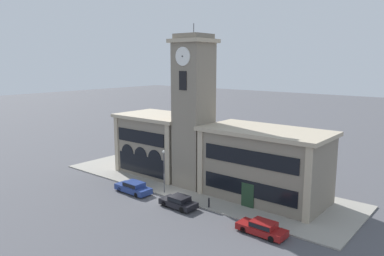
% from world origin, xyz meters
% --- Properties ---
extents(ground_plane, '(300.00, 300.00, 0.00)m').
position_xyz_m(ground_plane, '(0.00, 0.00, 0.00)').
color(ground_plane, '#4C4C51').
extents(sidewalk_kerb, '(39.87, 12.28, 0.15)m').
position_xyz_m(sidewalk_kerb, '(0.00, 6.14, 0.07)').
color(sidewalk_kerb, gray).
rests_on(sidewalk_kerb, ground_plane).
extents(clock_tower, '(4.61, 4.61, 19.98)m').
position_xyz_m(clock_tower, '(-0.00, 5.18, 9.45)').
color(clock_tower, gray).
rests_on(clock_tower, ground_plane).
extents(town_hall_left_wing, '(11.25, 7.74, 8.32)m').
position_xyz_m(town_hall_left_wing, '(-7.53, 6.72, 4.19)').
color(town_hall_left_wing, gray).
rests_on(town_hall_left_wing, ground_plane).
extents(town_hall_right_wing, '(14.38, 7.74, 8.15)m').
position_xyz_m(town_hall_right_wing, '(9.09, 6.73, 4.10)').
color(town_hall_right_wing, gray).
rests_on(town_hall_right_wing, ground_plane).
extents(parked_car_near, '(4.91, 1.94, 1.39)m').
position_xyz_m(parked_car_near, '(-3.95, -1.37, 0.72)').
color(parked_car_near, navy).
rests_on(parked_car_near, ground_plane).
extents(parked_car_mid, '(4.21, 1.95, 1.30)m').
position_xyz_m(parked_car_mid, '(3.26, -1.37, 0.69)').
color(parked_car_mid, black).
rests_on(parked_car_mid, ground_plane).
extents(parked_car_far, '(4.64, 1.86, 1.29)m').
position_xyz_m(parked_car_far, '(13.38, -1.37, 0.68)').
color(parked_car_far, maroon).
rests_on(parked_car_far, ground_plane).
extents(street_lamp, '(0.36, 0.36, 5.16)m').
position_xyz_m(street_lamp, '(-0.92, 0.79, 3.59)').
color(street_lamp, '#4C4C51').
rests_on(street_lamp, sidewalk_kerb).
extents(bollard, '(0.18, 0.18, 1.06)m').
position_xyz_m(bollard, '(5.95, 0.48, 0.67)').
color(bollard, black).
rests_on(bollard, sidewalk_kerb).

